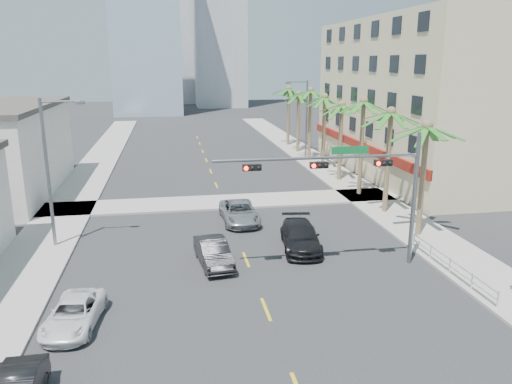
% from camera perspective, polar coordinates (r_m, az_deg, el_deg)
% --- Properties ---
extents(ground, '(260.00, 260.00, 0.00)m').
position_cam_1_polar(ground, '(20.14, 3.42, -18.51)').
color(ground, '#262628').
rests_on(ground, ground).
extents(sidewalk_right, '(4.00, 120.00, 0.15)m').
position_cam_1_polar(sidewalk_right, '(41.21, 13.39, -1.08)').
color(sidewalk_right, gray).
rests_on(sidewalk_right, ground).
extents(sidewalk_left, '(4.00, 120.00, 0.15)m').
position_cam_1_polar(sidewalk_left, '(38.81, -21.34, -2.70)').
color(sidewalk_left, gray).
rests_on(sidewalk_left, ground).
extents(sidewalk_cross, '(80.00, 4.00, 0.15)m').
position_cam_1_polar(sidewalk_cross, '(40.10, -3.75, -1.14)').
color(sidewalk_cross, gray).
rests_on(sidewalk_cross, ground).
extents(building_right, '(15.25, 28.00, 15.00)m').
position_cam_1_polar(building_right, '(53.27, 19.69, 10.10)').
color(building_right, beige).
rests_on(building_right, ground).
extents(tower_far_center, '(16.00, 16.00, 42.00)m').
position_cam_1_polar(tower_far_center, '(141.72, -9.95, 18.58)').
color(tower_far_center, '#ADADB2').
rests_on(tower_far_center, ground).
extents(traffic_signal_mast, '(11.12, 0.54, 7.20)m').
position_cam_1_polar(traffic_signal_mast, '(26.88, 11.76, 1.60)').
color(traffic_signal_mast, slate).
rests_on(traffic_signal_mast, ground).
extents(palm_tree_0, '(4.80, 4.80, 7.80)m').
position_cam_1_polar(palm_tree_0, '(32.61, 18.96, 7.00)').
color(palm_tree_0, brown).
rests_on(palm_tree_0, ground).
extents(palm_tree_1, '(4.80, 4.80, 8.16)m').
position_cam_1_polar(palm_tree_1, '(37.19, 15.18, 8.68)').
color(palm_tree_1, brown).
rests_on(palm_tree_1, ground).
extents(palm_tree_2, '(4.80, 4.80, 8.52)m').
position_cam_1_polar(palm_tree_2, '(41.91, 12.22, 9.97)').
color(palm_tree_2, brown).
rests_on(palm_tree_2, ground).
extents(palm_tree_3, '(4.80, 4.80, 7.80)m').
position_cam_1_polar(palm_tree_3, '(46.82, 9.79, 9.70)').
color(palm_tree_3, brown).
rests_on(palm_tree_3, ground).
extents(palm_tree_4, '(4.80, 4.80, 8.16)m').
position_cam_1_polar(palm_tree_4, '(51.70, 7.87, 10.62)').
color(palm_tree_4, brown).
rests_on(palm_tree_4, ground).
extents(palm_tree_5, '(4.80, 4.80, 8.52)m').
position_cam_1_polar(palm_tree_5, '(56.65, 6.27, 11.37)').
color(palm_tree_5, brown).
rests_on(palm_tree_5, ground).
extents(palm_tree_6, '(4.80, 4.80, 7.80)m').
position_cam_1_polar(palm_tree_6, '(61.70, 4.90, 11.03)').
color(palm_tree_6, brown).
rests_on(palm_tree_6, ground).
extents(palm_tree_7, '(4.80, 4.80, 8.16)m').
position_cam_1_polar(palm_tree_7, '(66.71, 3.76, 11.62)').
color(palm_tree_7, brown).
rests_on(palm_tree_7, ground).
extents(streetlight_left, '(2.55, 0.25, 9.00)m').
position_cam_1_polar(streetlight_left, '(31.73, -22.43, 2.76)').
color(streetlight_left, slate).
rests_on(streetlight_left, ground).
extents(streetlight_right, '(2.55, 0.25, 9.00)m').
position_cam_1_polar(streetlight_right, '(56.71, 5.60, 8.63)').
color(streetlight_right, slate).
rests_on(streetlight_right, ground).
extents(guardrail, '(0.08, 8.08, 1.00)m').
position_cam_1_polar(guardrail, '(28.50, 21.30, -7.64)').
color(guardrail, silver).
rests_on(guardrail, ground).
extents(car_parked_far, '(2.48, 4.51, 1.19)m').
position_cam_1_polar(car_parked_far, '(23.21, -20.09, -12.95)').
color(car_parked_far, white).
rests_on(car_parked_far, ground).
extents(car_lane_left, '(2.07, 4.55, 1.45)m').
position_cam_1_polar(car_lane_left, '(28.04, -4.89, -6.88)').
color(car_lane_left, black).
rests_on(car_lane_left, ground).
extents(car_lane_center, '(2.50, 5.24, 1.44)m').
position_cam_1_polar(car_lane_center, '(35.16, -1.92, -2.32)').
color(car_lane_center, '#AAABAF').
rests_on(car_lane_center, ground).
extents(car_lane_right, '(2.84, 5.54, 1.54)m').
position_cam_1_polar(car_lane_right, '(30.37, 5.10, -5.07)').
color(car_lane_right, black).
rests_on(car_lane_right, ground).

